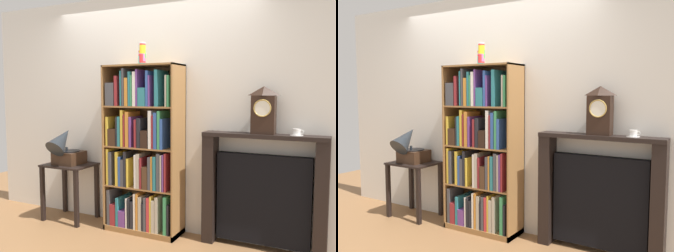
% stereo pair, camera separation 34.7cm
% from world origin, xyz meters
% --- Properties ---
extents(ground_plane, '(7.94, 6.40, 0.02)m').
position_xyz_m(ground_plane, '(0.00, 0.00, -0.01)').
color(ground_plane, brown).
extents(wall_back, '(4.94, 0.08, 2.63)m').
position_xyz_m(wall_back, '(0.14, 0.29, 1.32)').
color(wall_back, silver).
rests_on(wall_back, ground).
extents(bookshelf, '(0.86, 0.34, 1.83)m').
position_xyz_m(bookshelf, '(-0.01, 0.07, 0.83)').
color(bookshelf, olive).
rests_on(bookshelf, ground).
extents(cup_stack, '(0.08, 0.08, 0.23)m').
position_xyz_m(cup_stack, '(0.02, 0.03, 1.95)').
color(cup_stack, '#28B2B7').
rests_on(cup_stack, bookshelf).
extents(side_table_left, '(0.57, 0.45, 0.68)m').
position_xyz_m(side_table_left, '(-1.00, 0.03, 0.51)').
color(side_table_left, black).
rests_on(side_table_left, ground).
extents(gramophone, '(0.31, 0.47, 0.50)m').
position_xyz_m(gramophone, '(-1.00, -0.04, 0.89)').
color(gramophone, '#382316').
rests_on(gramophone, side_table_left).
extents(fireplace_mantel, '(1.18, 0.20, 1.14)m').
position_xyz_m(fireplace_mantel, '(1.28, 0.17, 0.56)').
color(fireplace_mantel, black).
rests_on(fireplace_mantel, ground).
extents(mantel_clock, '(0.22, 0.14, 0.45)m').
position_xyz_m(mantel_clock, '(1.27, 0.15, 1.37)').
color(mantel_clock, black).
rests_on(mantel_clock, fireplace_mantel).
extents(teacup_with_saucer, '(0.12, 0.12, 0.06)m').
position_xyz_m(teacup_with_saucer, '(1.57, 0.15, 1.17)').
color(teacup_with_saucer, white).
rests_on(teacup_with_saucer, fireplace_mantel).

